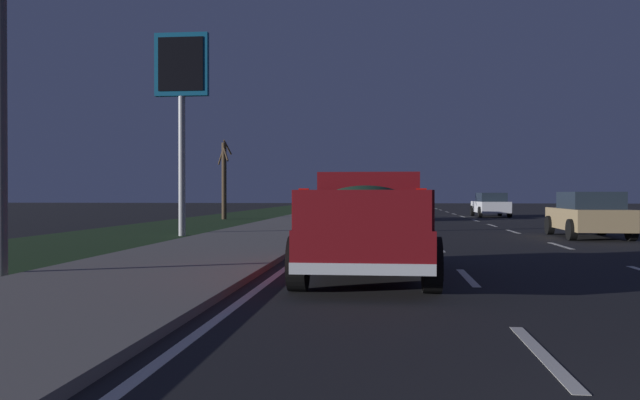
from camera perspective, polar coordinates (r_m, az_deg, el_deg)
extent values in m
plane|color=black|center=(29.53, 12.07, -2.32)|extent=(144.00, 144.00, 0.00)
cube|color=slate|center=(29.66, -2.40, -2.18)|extent=(108.00, 4.00, 0.12)
cube|color=#1E3819|center=(30.79, -11.66, -2.20)|extent=(108.00, 6.00, 0.01)
cube|color=silver|center=(19.51, 20.55, -3.81)|extent=(2.40, 0.14, 0.01)
cube|color=silver|center=(26.16, 16.75, -2.69)|extent=(2.40, 0.14, 0.01)
cube|color=silver|center=(31.09, 15.01, -2.18)|extent=(2.40, 0.14, 0.01)
cube|color=silver|center=(36.50, 13.65, -1.77)|extent=(2.40, 0.14, 0.01)
cube|color=silver|center=(42.70, 12.51, -1.43)|extent=(2.40, 0.14, 0.01)
cube|color=silver|center=(47.76, 11.81, -1.22)|extent=(2.40, 0.14, 0.01)
cube|color=silver|center=(53.20, 11.20, -1.04)|extent=(2.40, 0.14, 0.01)
cube|color=silver|center=(59.45, 10.64, -0.87)|extent=(2.40, 0.14, 0.01)
cube|color=silver|center=(64.55, 10.26, -0.76)|extent=(2.40, 0.14, 0.01)
cube|color=silver|center=(70.04, 9.92, -0.66)|extent=(2.40, 0.14, 0.01)
cube|color=silver|center=(76.05, 9.60, -0.56)|extent=(2.40, 0.14, 0.01)
cube|color=silver|center=(82.39, 9.32, -0.48)|extent=(2.40, 0.14, 0.01)
cube|color=silver|center=(6.39, 19.10, -12.79)|extent=(2.40, 0.14, 0.01)
cube|color=silver|center=(11.67, 12.95, -6.70)|extent=(2.40, 0.14, 0.01)
cube|color=silver|center=(17.72, 10.51, -4.22)|extent=(2.40, 0.14, 0.01)
cube|color=silver|center=(24.22, 9.27, -2.94)|extent=(2.40, 0.14, 0.01)
cube|color=silver|center=(30.52, 8.57, -2.22)|extent=(2.40, 0.14, 0.01)
cube|color=silver|center=(36.43, 8.13, -1.77)|extent=(2.40, 0.14, 0.01)
cube|color=silver|center=(42.25, 7.82, -1.45)|extent=(2.40, 0.14, 0.01)
cube|color=silver|center=(48.81, 7.56, -1.18)|extent=(2.40, 0.14, 0.01)
cube|color=silver|center=(55.46, 7.36, -0.97)|extent=(2.40, 0.14, 0.01)
cube|color=silver|center=(60.71, 7.23, -0.84)|extent=(2.40, 0.14, 0.01)
cube|color=silver|center=(66.98, 7.11, -0.71)|extent=(2.40, 0.14, 0.01)
cube|color=silver|center=(73.29, 7.00, -0.60)|extent=(2.40, 0.14, 0.01)
cube|color=silver|center=(78.57, 6.93, -0.52)|extent=(2.40, 0.14, 0.01)
cube|color=silver|center=(29.42, 2.04, -2.31)|extent=(108.00, 0.14, 0.01)
cube|color=maroon|center=(11.45, 4.26, -3.48)|extent=(5.40, 2.01, 0.60)
cube|color=maroon|center=(12.61, 4.42, 0.30)|extent=(2.16, 1.84, 0.90)
cube|color=#1E2833|center=(11.56, 4.28, 0.53)|extent=(0.04, 1.44, 0.50)
cube|color=maroon|center=(10.42, -1.09, -0.69)|extent=(3.02, 0.08, 0.56)
cube|color=maroon|center=(10.36, 9.29, -0.70)|extent=(3.02, 0.08, 0.56)
cube|color=maroon|center=(8.77, 3.75, -0.92)|extent=(0.08, 1.88, 0.56)
cube|color=silver|center=(8.82, 3.74, -6.12)|extent=(0.12, 2.00, 0.16)
cube|color=red|center=(8.84, -1.44, 0.39)|extent=(0.06, 0.14, 0.20)
cube|color=red|center=(8.78, 8.97, 0.38)|extent=(0.06, 0.14, 0.20)
ellipsoid|color=#193823|center=(10.35, 4.09, -0.47)|extent=(2.59, 1.52, 0.64)
sphere|color=silver|center=(10.87, 2.27, -1.16)|extent=(0.40, 0.40, 0.40)
sphere|color=beige|center=(9.74, 5.73, -1.48)|extent=(0.34, 0.34, 0.34)
cylinder|color=black|center=(13.31, 0.17, -3.99)|extent=(0.84, 0.28, 0.84)
cylinder|color=black|center=(13.26, 8.83, -4.02)|extent=(0.84, 0.28, 0.84)
cylinder|color=black|center=(9.79, -1.95, -5.64)|extent=(0.84, 0.28, 0.84)
cylinder|color=black|center=(9.72, 9.88, -5.69)|extent=(0.84, 0.28, 0.84)
cube|color=navy|center=(36.24, 5.24, -0.79)|extent=(4.42, 1.86, 0.70)
cube|color=#1E2833|center=(35.98, 5.23, 0.21)|extent=(2.48, 1.62, 0.56)
cylinder|color=black|center=(37.78, 3.93, -1.17)|extent=(0.68, 0.22, 0.68)
cylinder|color=black|center=(37.74, 6.66, -1.17)|extent=(0.68, 0.22, 0.68)
cylinder|color=black|center=(34.79, 3.69, -1.32)|extent=(0.68, 0.22, 0.68)
cylinder|color=black|center=(34.75, 6.66, -1.32)|extent=(0.68, 0.22, 0.68)
cube|color=red|center=(34.09, 5.15, -0.79)|extent=(0.10, 1.51, 0.10)
cube|color=silver|center=(42.88, 14.86, -0.59)|extent=(4.44, 1.91, 0.70)
cube|color=#1E2833|center=(42.62, 14.93, 0.25)|extent=(2.50, 1.65, 0.56)
cylinder|color=black|center=(44.21, 13.36, -0.93)|extent=(0.68, 0.22, 0.68)
cylinder|color=black|center=(44.52, 15.65, -0.93)|extent=(0.68, 0.22, 0.68)
cylinder|color=black|center=(41.26, 14.01, -1.04)|extent=(0.68, 0.22, 0.68)
cylinder|color=black|center=(41.59, 16.45, -1.03)|extent=(0.68, 0.22, 0.68)
cube|color=red|center=(40.76, 15.41, -0.58)|extent=(0.12, 1.51, 0.10)
cube|color=#9E845B|center=(23.47, 22.64, -1.55)|extent=(4.44, 1.89, 0.70)
cube|color=#1E2833|center=(23.21, 22.81, -0.02)|extent=(2.50, 1.63, 0.56)
cylinder|color=black|center=(24.71, 19.69, -2.11)|extent=(0.68, 0.22, 0.68)
cylinder|color=black|center=(25.17, 23.69, -2.08)|extent=(0.68, 0.22, 0.68)
cylinder|color=black|center=(21.80, 21.41, -2.47)|extent=(0.68, 0.22, 0.68)
cylinder|color=black|center=(22.32, 25.90, -2.42)|extent=(0.68, 0.22, 0.68)
cube|color=red|center=(21.40, 24.18, -1.62)|extent=(0.11, 1.51, 0.10)
cylinder|color=#99999E|center=(23.07, -12.15, 5.69)|extent=(0.24, 0.24, 7.09)
cube|color=navy|center=(23.42, -12.16, 11.65)|extent=(0.24, 1.90, 2.20)
cube|color=black|center=(23.30, -12.26, 11.71)|extent=(0.04, 1.60, 1.87)
cylinder|color=#4C4C51|center=(12.61, -26.41, 12.39)|extent=(0.18, 0.18, 8.15)
cylinder|color=#423323|center=(37.61, -8.50, 1.68)|extent=(0.28, 0.28, 4.44)
cylinder|color=#423323|center=(37.16, -8.37, 4.08)|extent=(1.00, 0.57, 0.96)
cylinder|color=#423323|center=(38.05, -8.20, 4.65)|extent=(0.86, 0.34, 0.85)
cylinder|color=#423323|center=(38.03, -8.73, 3.97)|extent=(0.69, 0.58, 1.15)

